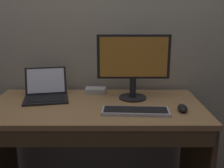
% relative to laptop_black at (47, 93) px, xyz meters
% --- Properties ---
extents(desk, '(1.43, 0.70, 0.73)m').
position_rel_laptop_black_xyz_m(desk, '(0.36, -0.14, -0.22)').
color(desk, '#A87A4C').
rests_on(desk, ground).
extents(laptop_black, '(0.35, 0.33, 0.20)m').
position_rel_laptop_black_xyz_m(laptop_black, '(0.00, 0.00, 0.00)').
color(laptop_black, black).
rests_on(laptop_black, desk).
extents(external_monitor, '(0.50, 0.19, 0.45)m').
position_rel_laptop_black_xyz_m(external_monitor, '(0.61, -0.00, 0.21)').
color(external_monitor, black).
rests_on(external_monitor, desk).
extents(wired_keyboard, '(0.42, 0.16, 0.02)m').
position_rel_laptop_black_xyz_m(wired_keyboard, '(0.61, -0.28, -0.03)').
color(wired_keyboard, '#BCBCC1').
rests_on(wired_keyboard, desk).
extents(computer_mouse, '(0.07, 0.12, 0.04)m').
position_rel_laptop_black_xyz_m(computer_mouse, '(0.90, -0.25, -0.02)').
color(computer_mouse, black).
rests_on(computer_mouse, desk).
extents(external_drive_box, '(0.16, 0.11, 0.04)m').
position_rel_laptop_black_xyz_m(external_drive_box, '(0.34, 0.15, -0.02)').
color(external_drive_box, silver).
rests_on(external_drive_box, desk).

